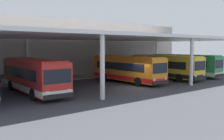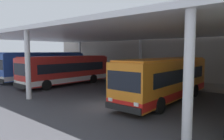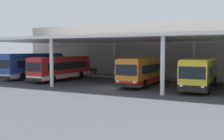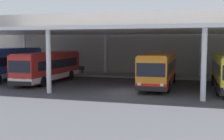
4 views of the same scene
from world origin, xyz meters
name	(u,v)px [view 2 (image 2 of 4)]	position (x,y,z in m)	size (l,w,h in m)	color
ground_plane	(110,106)	(0.00, 0.00, 0.00)	(200.00, 200.00, 0.00)	#3D3D42
platform_kerb	(179,84)	(0.00, 11.75, 0.09)	(42.00, 4.50, 0.18)	gray
station_building_facade	(190,47)	(0.00, 15.00, 4.16)	(48.00, 1.60, 8.32)	#ADA399
canopy_shelter	(152,32)	(0.00, 5.50, 5.31)	(40.00, 17.00, 5.55)	silver
bus_nearest_bay	(44,66)	(-15.02, 4.36, 1.84)	(2.80, 11.35, 3.57)	#284CA8
bus_second_bay	(66,70)	(-9.48, 3.67, 1.66)	(2.92, 10.59, 3.17)	red
bus_middle_bay	(165,79)	(2.20, 3.79, 1.66)	(2.74, 10.53, 3.17)	orange
bench_waiting	(113,73)	(-9.52, 11.82, 0.66)	(1.80, 0.45, 0.92)	#383D47
trash_bin	(95,72)	(-12.87, 11.41, 0.68)	(0.52, 0.52, 0.98)	#236638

